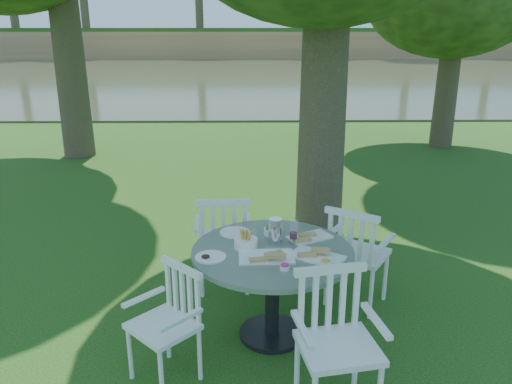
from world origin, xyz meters
The scene contains 8 objects.
ground centered at (0.00, 0.00, 0.00)m, with size 140.00×140.00×0.00m, color #13390C.
table centered at (0.11, -1.19, 0.65)m, with size 1.33×1.33×0.81m.
chair_ne centered at (0.89, -0.74, 0.59)m, with size 0.68×0.67×1.00m.
chair_nw centered at (-0.33, -0.41, 0.60)m, with size 0.55×0.52×1.01m.
chair_sw centered at (-0.65, -1.68, 0.52)m, with size 0.61×0.61×0.89m.
chair_se centered at (0.49, -2.01, 0.59)m, with size 0.59×0.56×1.01m.
tableware centered at (0.10, -1.13, 0.86)m, with size 1.20×0.88×0.23m.
river centered at (0.00, 23.00, 0.00)m, with size 100.00×28.00×0.12m, color #353E24.
Camera 1 is at (-0.09, -4.91, 2.54)m, focal length 35.00 mm.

